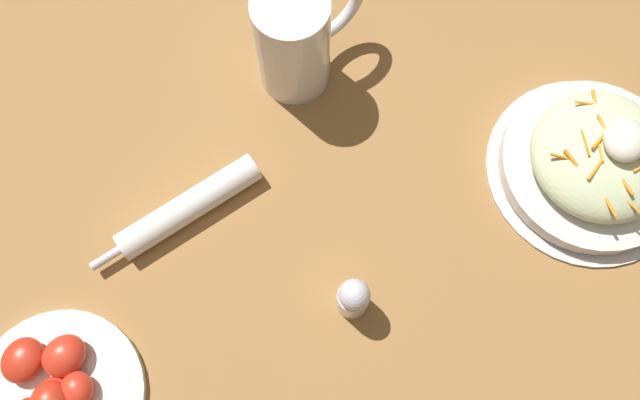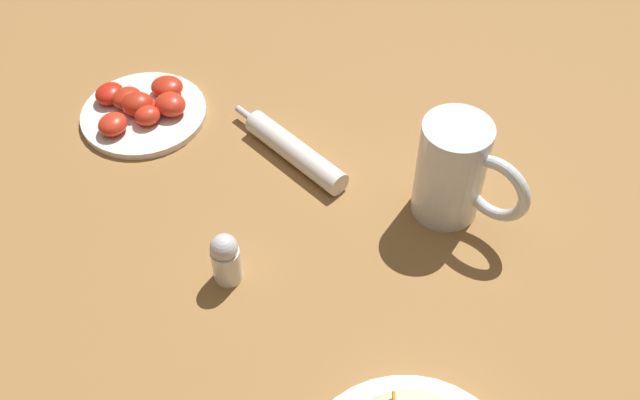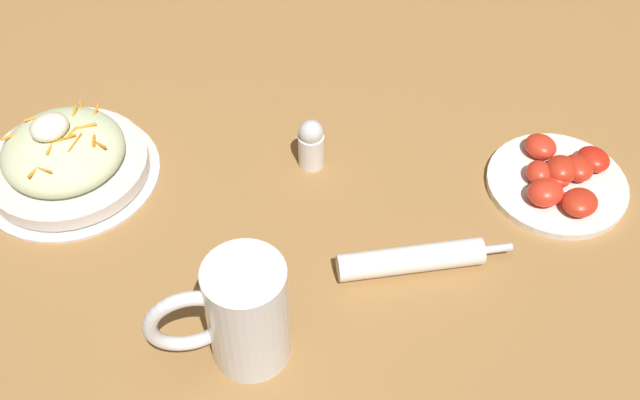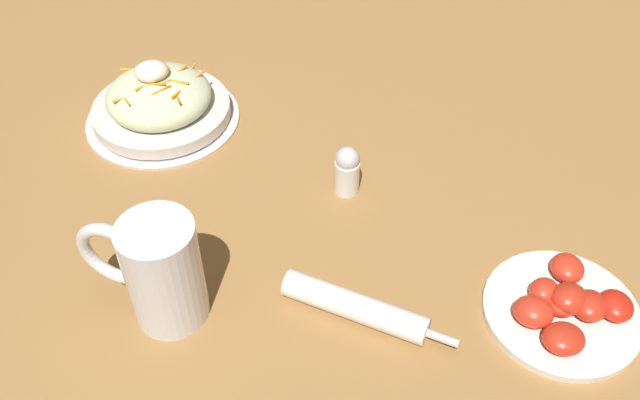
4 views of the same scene
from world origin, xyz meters
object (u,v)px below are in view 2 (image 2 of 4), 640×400
Objects in this scene: napkin_roll at (294,151)px; salt_shaker at (225,261)px; beer_mug at (453,175)px; tomato_plate at (142,108)px.

salt_shaker is at bearing 75.24° from napkin_roll.
beer_mug is 0.45m from tomato_plate.
tomato_plate is (0.23, -0.07, -0.00)m from napkin_roll.
napkin_roll is (0.20, -0.07, -0.05)m from beer_mug.
beer_mug is 0.81× the size of napkin_roll.
beer_mug reaches higher than tomato_plate.
beer_mug is 1.90× the size of salt_shaker.
tomato_plate is 2.46× the size of salt_shaker.
beer_mug is at bearing -152.17° from salt_shaker.
napkin_roll is at bearing -104.76° from salt_shaker.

